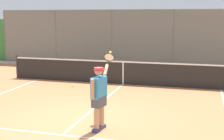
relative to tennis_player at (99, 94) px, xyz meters
name	(u,v)px	position (x,y,z in m)	size (l,w,h in m)	color
ground_plane	(80,120)	(0.74, -0.57, -0.91)	(60.00, 60.00, 0.00)	#C67A4C
court_line_markings	(59,138)	(0.74, 0.78, -0.91)	(7.80, 11.01, 0.01)	white
fence_backdrop	(144,44)	(0.74, -10.09, 0.39)	(19.45, 1.37, 3.14)	slate
tennis_net	(123,72)	(0.74, -5.45, -0.42)	(10.02, 0.09, 1.07)	#2D2D2D
tennis_player	(99,94)	(0.00, 0.00, 0.00)	(0.32, 1.37, 1.87)	navy
tennis_ball_mid_court	(72,86)	(2.54, -4.34, -0.88)	(0.07, 0.07, 0.07)	#CCDB33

